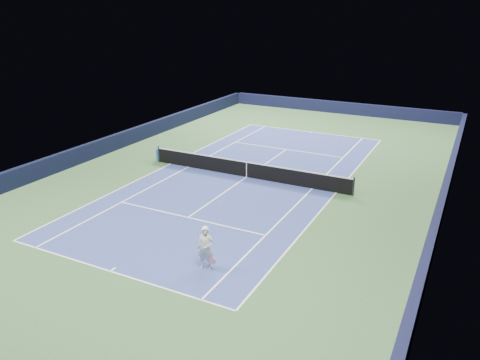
% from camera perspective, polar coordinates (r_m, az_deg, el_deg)
% --- Properties ---
extents(ground, '(40.00, 40.00, 0.00)m').
position_cam_1_polar(ground, '(27.96, 0.81, 0.36)').
color(ground, '#31552E').
rests_on(ground, ground).
extents(wall_far, '(22.00, 0.35, 1.10)m').
position_cam_1_polar(wall_far, '(45.80, 12.01, 8.64)').
color(wall_far, black).
rests_on(wall_far, ground).
extents(wall_right, '(0.35, 40.00, 1.10)m').
position_cam_1_polar(wall_right, '(25.25, 23.43, -2.36)').
color(wall_right, black).
rests_on(wall_right, ground).
extents(wall_left, '(0.35, 40.00, 1.10)m').
position_cam_1_polar(wall_left, '(33.76, -15.93, 4.11)').
color(wall_left, black).
rests_on(wall_left, ground).
extents(court_surface, '(10.97, 23.77, 0.01)m').
position_cam_1_polar(court_surface, '(27.96, 0.81, 0.36)').
color(court_surface, navy).
rests_on(court_surface, ground).
extents(baseline_far, '(10.97, 0.08, 0.00)m').
position_cam_1_polar(baseline_far, '(38.50, 8.72, 5.80)').
color(baseline_far, white).
rests_on(baseline_far, ground).
extents(baseline_near, '(10.97, 0.08, 0.00)m').
position_cam_1_polar(baseline_near, '(19.06, -15.55, -10.67)').
color(baseline_near, white).
rests_on(baseline_near, ground).
extents(sideline_doubles_right, '(0.08, 23.77, 0.00)m').
position_cam_1_polar(sideline_doubles_right, '(26.16, 11.64, -1.52)').
color(sideline_doubles_right, white).
rests_on(sideline_doubles_right, ground).
extents(sideline_doubles_left, '(0.08, 23.77, 0.00)m').
position_cam_1_polar(sideline_doubles_left, '(30.64, -8.43, 1.98)').
color(sideline_doubles_left, white).
rests_on(sideline_doubles_left, ground).
extents(sideline_singles_right, '(0.08, 23.77, 0.00)m').
position_cam_1_polar(sideline_singles_right, '(26.51, 8.80, -1.03)').
color(sideline_singles_right, white).
rests_on(sideline_singles_right, ground).
extents(sideline_singles_left, '(0.08, 23.77, 0.00)m').
position_cam_1_polar(sideline_singles_left, '(29.90, -6.28, 1.61)').
color(sideline_singles_left, white).
rests_on(sideline_singles_left, ground).
extents(service_line_far, '(8.23, 0.08, 0.00)m').
position_cam_1_polar(service_line_far, '(33.52, 5.68, 3.73)').
color(service_line_far, white).
rests_on(service_line_far, ground).
extents(service_line_near, '(8.23, 0.08, 0.00)m').
position_cam_1_polar(service_line_near, '(22.83, -6.36, -4.56)').
color(service_line_near, white).
rests_on(service_line_near, ground).
extents(center_service_line, '(0.08, 12.80, 0.00)m').
position_cam_1_polar(center_service_line, '(27.96, 0.81, 0.38)').
color(center_service_line, white).
rests_on(center_service_line, ground).
extents(center_mark_far, '(0.08, 0.30, 0.00)m').
position_cam_1_polar(center_mark_far, '(38.36, 8.65, 5.75)').
color(center_mark_far, white).
rests_on(center_mark_far, ground).
extents(center_mark_near, '(0.08, 0.30, 0.00)m').
position_cam_1_polar(center_mark_near, '(19.15, -15.24, -10.47)').
color(center_mark_near, white).
rests_on(center_mark_near, ground).
extents(tennis_net, '(12.90, 0.10, 1.07)m').
position_cam_1_polar(tennis_net, '(27.79, 0.81, 1.34)').
color(tennis_net, black).
rests_on(tennis_net, ground).
extents(sponsor_cube, '(0.59, 0.52, 0.83)m').
position_cam_1_polar(sponsor_cube, '(31.23, -9.57, 3.05)').
color(sponsor_cube, '#1C54AA').
rests_on(sponsor_cube, ground).
extents(tennis_player, '(0.84, 1.31, 2.46)m').
position_cam_1_polar(tennis_player, '(18.18, -4.20, -8.28)').
color(tennis_player, silver).
rests_on(tennis_player, ground).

